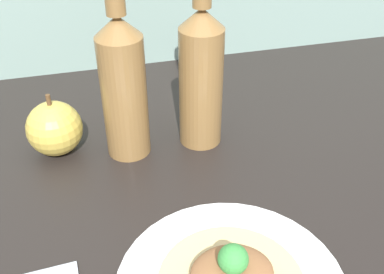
# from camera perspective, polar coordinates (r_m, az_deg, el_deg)

# --- Properties ---
(ground_plane) EXTENTS (1.80, 1.10, 0.04)m
(ground_plane) POSITION_cam_1_polar(r_m,az_deg,el_deg) (0.63, 7.21, -12.11)
(ground_plane) COLOR black
(cider_bottle_left) EXTENTS (0.07, 0.07, 0.33)m
(cider_bottle_left) POSITION_cam_1_polar(r_m,az_deg,el_deg) (0.68, -8.76, 6.96)
(cider_bottle_left) COLOR olive
(cider_bottle_left) RESTS_ON ground_plane
(cider_bottle_right) EXTENTS (0.07, 0.07, 0.33)m
(cider_bottle_right) POSITION_cam_1_polar(r_m,az_deg,el_deg) (0.70, 1.16, 8.23)
(cider_bottle_right) COLOR olive
(cider_bottle_right) RESTS_ON ground_plane
(apple) EXTENTS (0.09, 0.09, 0.11)m
(apple) POSITION_cam_1_polar(r_m,az_deg,el_deg) (0.74, -17.06, 1.05)
(apple) COLOR gold
(apple) RESTS_ON ground_plane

